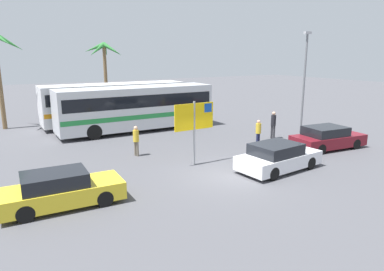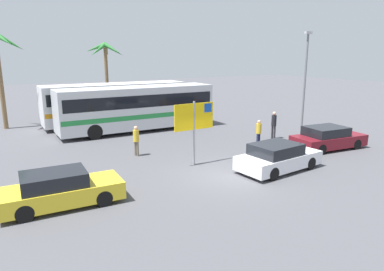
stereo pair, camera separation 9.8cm
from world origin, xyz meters
name	(u,v)px [view 1 (the left image)]	position (x,y,z in m)	size (l,w,h in m)	color
ground	(227,175)	(0.00, 0.00, 0.00)	(120.00, 120.00, 0.00)	#4C4C51
bus_front_coach	(137,106)	(0.08, 11.19, 1.78)	(11.16, 2.68, 3.17)	silver
bus_rear_coach	(115,101)	(-0.37, 14.57, 1.78)	(11.16, 2.68, 3.17)	white
ferry_sign	(195,119)	(-0.44, 2.16, 2.33)	(2.20, 0.14, 3.20)	gray
car_maroon	(327,138)	(7.83, 0.86, 0.64)	(4.52, 2.26, 1.32)	maroon
car_yellow	(61,190)	(-7.17, 0.35, 0.64)	(4.29, 1.82, 1.32)	yellow
car_white	(278,157)	(2.53, -0.58, 0.64)	(4.39, 2.22, 1.32)	silver
pedestrian_near_sign	(258,131)	(4.74, 3.39, 0.93)	(0.32, 0.32, 1.59)	#1E2347
pedestrian_by_bus	(136,138)	(-2.41, 5.08, 0.98)	(0.32, 0.32, 1.66)	#706656
pedestrian_crossing_lot	(273,123)	(6.83, 4.33, 1.06)	(0.32, 0.32, 1.79)	#2D2D33
lamp_post_right_side	(304,79)	(9.70, 4.58, 3.77)	(0.56, 0.20, 6.89)	slate
palm_tree_inland	(104,57)	(0.92, 21.19, 5.20)	(3.55, 3.60, 6.55)	brown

